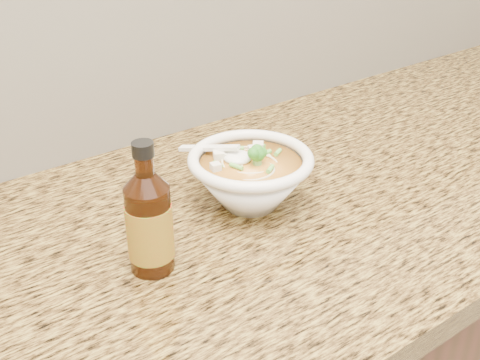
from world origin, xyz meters
TOP-DOWN VIEW (x-y plane):
  - counter_slab at (0.00, 1.68)m, footprint 4.00×0.68m
  - soup_bowl at (0.23, 1.68)m, footprint 0.19×0.20m
  - hot_sauce_bottle at (0.02, 1.63)m, footprint 0.07×0.07m

SIDE VIEW (x-z plane):
  - counter_slab at x=0.00m, z-range 0.86..0.90m
  - soup_bowl at x=0.23m, z-range 0.89..1.00m
  - hot_sauce_bottle at x=0.02m, z-range 0.88..1.06m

